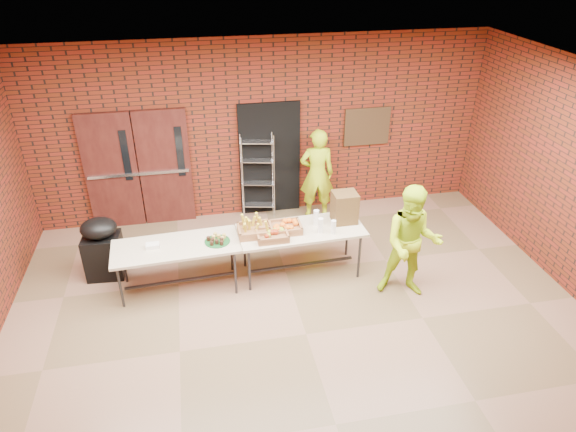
# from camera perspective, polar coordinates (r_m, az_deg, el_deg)

# --- Properties ---
(room) EXTENTS (8.08, 7.08, 3.28)m
(room) POSITION_cam_1_polar(r_m,az_deg,el_deg) (6.03, 2.30, -1.71)
(room) COLOR brown
(room) RESTS_ON ground
(double_doors) EXTENTS (1.78, 0.12, 2.10)m
(double_doors) POSITION_cam_1_polar(r_m,az_deg,el_deg) (9.26, -16.23, 4.95)
(double_doors) COLOR #4E1E16
(double_doors) RESTS_ON room
(dark_doorway) EXTENTS (1.10, 0.06, 2.10)m
(dark_doorway) POSITION_cam_1_polar(r_m,az_deg,el_deg) (9.33, -2.04, 6.31)
(dark_doorway) COLOR black
(dark_doorway) RESTS_ON room
(bronze_plaque) EXTENTS (0.85, 0.04, 0.70)m
(bronze_plaque) POSITION_cam_1_polar(r_m,az_deg,el_deg) (9.56, 8.78, 9.80)
(bronze_plaque) COLOR #3D2A18
(bronze_plaque) RESTS_ON room
(wire_rack) EXTENTS (0.61, 0.31, 1.59)m
(wire_rack) POSITION_cam_1_polar(r_m,az_deg,el_deg) (9.27, -3.37, 4.41)
(wire_rack) COLOR silver
(wire_rack) RESTS_ON room
(table_left) EXTENTS (1.85, 0.85, 0.74)m
(table_left) POSITION_cam_1_polar(r_m,az_deg,el_deg) (7.55, -12.31, -3.61)
(table_left) COLOR tan
(table_left) RESTS_ON room
(table_right) EXTENTS (1.91, 0.86, 0.77)m
(table_right) POSITION_cam_1_polar(r_m,az_deg,el_deg) (7.71, 1.46, -1.87)
(table_right) COLOR tan
(table_right) RESTS_ON room
(basket_bananas) EXTENTS (0.50, 0.39, 0.16)m
(basket_bananas) POSITION_cam_1_polar(r_m,az_deg,el_deg) (7.54, -3.67, -1.55)
(basket_bananas) COLOR #91603A
(basket_bananas) RESTS_ON table_right
(basket_oranges) EXTENTS (0.47, 0.36, 0.15)m
(basket_oranges) POSITION_cam_1_polar(r_m,az_deg,el_deg) (7.60, -0.30, -1.26)
(basket_oranges) COLOR #91603A
(basket_oranges) RESTS_ON table_right
(basket_apples) EXTENTS (0.45, 0.35, 0.14)m
(basket_apples) POSITION_cam_1_polar(r_m,az_deg,el_deg) (7.42, -1.76, -2.13)
(basket_apples) COLOR #91603A
(basket_apples) RESTS_ON table_right
(muffin_tray) EXTENTS (0.37, 0.37, 0.09)m
(muffin_tray) POSITION_cam_1_polar(r_m,az_deg,el_deg) (7.48, -7.88, -2.58)
(muffin_tray) COLOR #155121
(muffin_tray) RESTS_ON table_left
(napkin_box) EXTENTS (0.19, 0.13, 0.06)m
(napkin_box) POSITION_cam_1_polar(r_m,az_deg,el_deg) (7.53, -14.82, -3.21)
(napkin_box) COLOR white
(napkin_box) RESTS_ON table_left
(coffee_dispenser) EXTENTS (0.36, 0.33, 0.48)m
(coffee_dispenser) POSITION_cam_1_polar(r_m,az_deg,el_deg) (7.81, 6.30, 0.97)
(coffee_dispenser) COLOR #4E371B
(coffee_dispenser) RESTS_ON table_right
(cup_stack_front) EXTENTS (0.08, 0.08, 0.23)m
(cup_stack_front) POSITION_cam_1_polar(r_m,az_deg,el_deg) (7.55, 3.63, -1.05)
(cup_stack_front) COLOR white
(cup_stack_front) RESTS_ON table_right
(cup_stack_mid) EXTENTS (0.07, 0.07, 0.22)m
(cup_stack_mid) POSITION_cam_1_polar(r_m,az_deg,el_deg) (7.54, 5.07, -1.24)
(cup_stack_mid) COLOR white
(cup_stack_mid) RESTS_ON table_right
(cup_stack_back) EXTENTS (0.08, 0.08, 0.25)m
(cup_stack_back) POSITION_cam_1_polar(r_m,az_deg,el_deg) (7.73, 3.15, -0.20)
(cup_stack_back) COLOR white
(cup_stack_back) RESTS_ON table_right
(covered_grill) EXTENTS (0.57, 0.49, 0.99)m
(covered_grill) POSITION_cam_1_polar(r_m,az_deg,el_deg) (8.24, -19.91, -3.33)
(covered_grill) COLOR black
(covered_grill) RESTS_ON room
(volunteer_woman) EXTENTS (0.66, 0.47, 1.69)m
(volunteer_woman) POSITION_cam_1_polar(r_m,az_deg,el_deg) (9.23, 3.23, 4.66)
(volunteer_woman) COLOR #B8DF18
(volunteer_woman) RESTS_ON room
(volunteer_man) EXTENTS (1.00, 0.89, 1.72)m
(volunteer_man) POSITION_cam_1_polar(r_m,az_deg,el_deg) (7.40, 13.59, -2.91)
(volunteer_man) COLOR #B8DF18
(volunteer_man) RESTS_ON room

